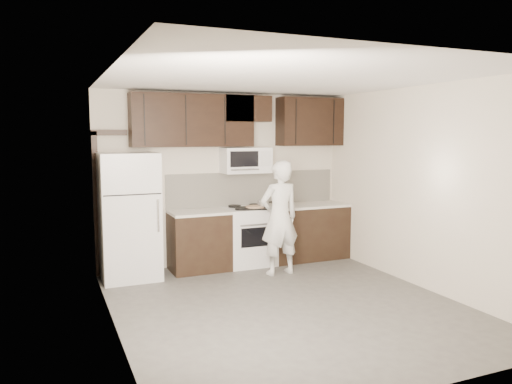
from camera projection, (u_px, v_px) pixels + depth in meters
floor at (287, 305)px, 6.03m from camera, size 4.50×4.50×0.00m
back_wall at (224, 179)px, 7.93m from camera, size 4.00×0.00×4.00m
ceiling at (288, 78)px, 5.72m from camera, size 4.50×4.50×0.00m
counter_run at (266, 235)px, 7.99m from camera, size 2.95×0.64×0.91m
stove at (249, 236)px, 7.87m from camera, size 0.76×0.66×0.94m
backsplash at (253, 188)px, 8.14m from camera, size 2.90×0.02×0.54m
upper_cabinets at (240, 120)px, 7.75m from camera, size 3.48×0.35×0.78m
microwave at (246, 160)px, 7.84m from camera, size 0.76×0.42×0.40m
refrigerator at (129, 216)px, 7.05m from camera, size 0.80×0.76×1.80m
door_trim at (99, 191)px, 7.16m from camera, size 0.50×0.08×2.12m
saucepan at (263, 204)px, 7.75m from camera, size 0.30×0.18×0.17m
baking_tray at (255, 208)px, 7.70m from camera, size 0.50×0.41×0.02m
pizza at (255, 207)px, 7.70m from camera, size 0.35×0.35×0.02m
person at (280, 218)px, 7.29m from camera, size 0.65×0.45×1.68m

